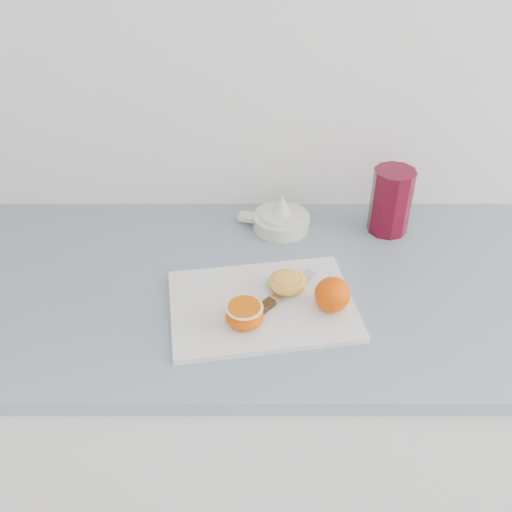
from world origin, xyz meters
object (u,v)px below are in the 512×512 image
(half_orange, at_px, (245,315))
(red_tumbler, at_px, (390,203))
(counter, at_px, (326,417))
(cutting_board, at_px, (262,305))
(citrus_juicer, at_px, (281,219))

(half_orange, bearing_deg, red_tumbler, 45.60)
(counter, relative_size, half_orange, 32.46)
(cutting_board, bearing_deg, half_orange, -119.50)
(half_orange, distance_m, citrus_juicer, 0.35)
(half_orange, relative_size, citrus_juicer, 0.42)
(counter, height_order, red_tumbler, red_tumbler)
(citrus_juicer, height_order, red_tumbler, red_tumbler)
(counter, relative_size, citrus_juicer, 13.75)
(counter, bearing_deg, cutting_board, -151.93)
(cutting_board, xyz_separation_m, citrus_juicer, (0.05, 0.28, 0.02))
(half_orange, bearing_deg, cutting_board, 60.50)
(red_tumbler, bearing_deg, half_orange, -134.40)
(cutting_board, relative_size, citrus_juicer, 2.11)
(counter, bearing_deg, half_orange, -143.52)
(cutting_board, relative_size, red_tumbler, 2.30)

